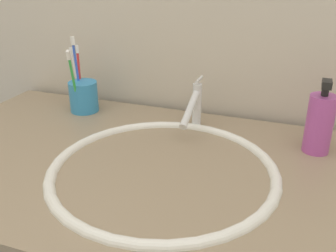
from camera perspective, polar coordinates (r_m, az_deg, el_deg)
sink_basin at (r=0.82m, az=-0.72°, el=-8.66°), size 0.49×0.49×0.10m
faucet at (r=0.97m, az=4.01°, el=3.09°), size 0.02×0.16×0.13m
toothbrush_cup at (r=1.12m, az=-12.57°, el=4.35°), size 0.08×0.08×0.09m
toothbrush_green at (r=1.06m, az=-14.08°, el=6.93°), size 0.02×0.06×0.19m
toothbrush_red at (r=1.14m, az=-13.22°, el=7.87°), size 0.04×0.05×0.18m
toothbrush_white at (r=1.15m, az=-13.72°, el=7.80°), size 0.05×0.03×0.17m
toothbrush_blue at (r=1.12m, az=-13.58°, el=8.39°), size 0.03×0.03×0.21m
soap_dispenser at (r=0.91m, az=21.85°, el=0.43°), size 0.06×0.06×0.17m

